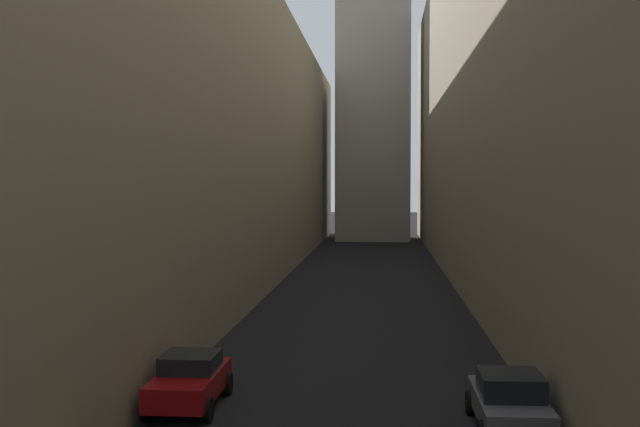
{
  "coord_description": "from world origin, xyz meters",
  "views": [
    {
      "loc": [
        1.1,
        3.62,
        6.41
      ],
      "look_at": [
        0.0,
        17.43,
        5.88
      ],
      "focal_mm": 44.22,
      "sensor_mm": 36.0,
      "label": 1
    }
  ],
  "objects": [
    {
      "name": "ground_plane",
      "position": [
        0.0,
        48.0,
        0.0
      ],
      "size": [
        264.0,
        264.0,
        0.0
      ],
      "primitive_type": "plane",
      "color": "black"
    },
    {
      "name": "building_block_right",
      "position": [
        11.52,
        50.0,
        12.55
      ],
      "size": [
        12.04,
        108.0,
        25.1
      ],
      "primitive_type": "cube",
      "color": "gray",
      "rests_on": "ground"
    },
    {
      "name": "parked_car_left_far",
      "position": [
        -4.4,
        25.6,
        0.78
      ],
      "size": [
        1.9,
        4.05,
        1.52
      ],
      "rotation": [
        0.0,
        0.0,
        1.57
      ],
      "color": "maroon",
      "rests_on": "ground"
    },
    {
      "name": "parked_car_right_far",
      "position": [
        4.4,
        24.11,
        0.77
      ],
      "size": [
        1.93,
        4.03,
        1.53
      ],
      "rotation": [
        0.0,
        0.0,
        1.57
      ],
      "color": "#4C4C51",
      "rests_on": "ground"
    },
    {
      "name": "building_block_left",
      "position": [
        -10.58,
        50.0,
        9.35
      ],
      "size": [
        10.16,
        108.0,
        18.7
      ],
      "primitive_type": "cube",
      "color": "gray",
      "rests_on": "ground"
    }
  ]
}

